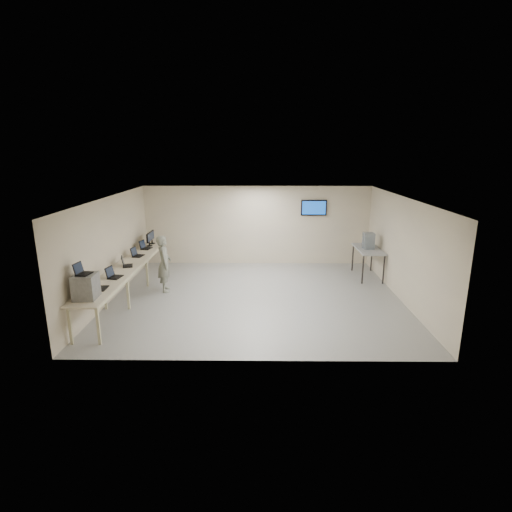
{
  "coord_description": "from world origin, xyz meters",
  "views": [
    {
      "loc": [
        0.12,
        -10.56,
        4.03
      ],
      "look_at": [
        0.0,
        0.2,
        1.15
      ],
      "focal_mm": 28.0,
      "sensor_mm": 36.0,
      "label": 1
    }
  ],
  "objects_px": {
    "equipment_box": "(86,286)",
    "soldier": "(164,264)",
    "side_table": "(368,251)",
    "workbench": "(127,269)"
  },
  "relations": [
    {
      "from": "workbench",
      "to": "equipment_box",
      "type": "bearing_deg",
      "value": -91.46
    },
    {
      "from": "equipment_box",
      "to": "side_table",
      "type": "height_order",
      "value": "equipment_box"
    },
    {
      "from": "workbench",
      "to": "soldier",
      "type": "height_order",
      "value": "soldier"
    },
    {
      "from": "side_table",
      "to": "workbench",
      "type": "bearing_deg",
      "value": -165.11
    },
    {
      "from": "equipment_box",
      "to": "soldier",
      "type": "distance_m",
      "value": 3.14
    },
    {
      "from": "equipment_box",
      "to": "soldier",
      "type": "height_order",
      "value": "soldier"
    },
    {
      "from": "workbench",
      "to": "soldier",
      "type": "distance_m",
      "value": 1.05
    },
    {
      "from": "workbench",
      "to": "soldier",
      "type": "bearing_deg",
      "value": 28.83
    },
    {
      "from": "equipment_box",
      "to": "workbench",
      "type": "bearing_deg",
      "value": 85.35
    },
    {
      "from": "workbench",
      "to": "side_table",
      "type": "xyz_separation_m",
      "value": [
        7.19,
        1.91,
        0.06
      ]
    }
  ]
}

